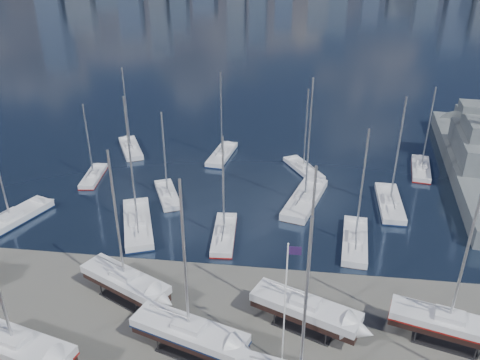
# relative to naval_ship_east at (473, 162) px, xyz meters

# --- Properties ---
(ground) EXTENTS (1400.00, 1400.00, 0.00)m
(ground) POSITION_rel_naval_ship_east_xyz_m (-34.21, -38.52, -1.66)
(ground) COLOR #605E59
(ground) RESTS_ON ground
(water) EXTENTS (1400.00, 600.00, 0.40)m
(water) POSITION_rel_naval_ship_east_xyz_m (-34.21, 271.48, -1.81)
(water) COLOR #1A273D
(water) RESTS_ON ground
(sailboat_cradle_1) EXTENTS (10.88, 5.52, 16.86)m
(sailboat_cradle_1) POSITION_rel_naval_ship_east_xyz_m (-48.82, -44.28, 0.45)
(sailboat_cradle_1) COLOR #2D2D33
(sailboat_cradle_1) RESTS_ON ground
(sailboat_cradle_2) EXTENTS (9.83, 6.72, 15.76)m
(sailboat_cradle_2) POSITION_rel_naval_ship_east_xyz_m (-42.91, -35.10, 0.40)
(sailboat_cradle_2) COLOR #2D2D33
(sailboat_cradle_2) RESTS_ON ground
(sailboat_cradle_3) EXTENTS (10.53, 5.84, 16.38)m
(sailboat_cradle_3) POSITION_rel_naval_ship_east_xyz_m (-35.24, -41.05, 0.43)
(sailboat_cradle_3) COLOR #2D2D33
(sailboat_cradle_3) RESTS_ON ground
(sailboat_cradle_4) EXTENTS (10.13, 6.39, 16.05)m
(sailboat_cradle_4) POSITION_rel_naval_ship_east_xyz_m (-25.65, -36.90, 0.41)
(sailboat_cradle_4) COLOR #2D2D33
(sailboat_cradle_4) RESTS_ON ground
(sailboat_cradle_6) EXTENTS (10.04, 5.32, 15.66)m
(sailboat_cradle_6) POSITION_rel_naval_ship_east_xyz_m (-13.52, -37.21, 0.39)
(sailboat_cradle_6) COLOR #2D2D33
(sailboat_cradle_6) RESTS_ON ground
(sailboat_moored_0) EXTENTS (6.84, 11.70, 16.90)m
(sailboat_moored_0) POSITION_rel_naval_ship_east_xyz_m (-62.12, -23.33, -1.35)
(sailboat_moored_0) COLOR black
(sailboat_moored_0) RESTS_ON water
(sailboat_moored_1) EXTENTS (3.25, 8.31, 12.09)m
(sailboat_moored_1) POSITION_rel_naval_ship_east_xyz_m (-57.09, -9.62, -1.35)
(sailboat_moored_1) COLOR black
(sailboat_moored_1) RESTS_ON water
(sailboat_moored_2) EXTENTS (7.01, 10.05, 14.92)m
(sailboat_moored_2) POSITION_rel_naval_ship_east_xyz_m (-55.19, 1.62, -1.34)
(sailboat_moored_2) COLOR black
(sailboat_moored_2) RESTS_ON water
(sailboat_moored_3) EXTENTS (7.17, 12.04, 17.41)m
(sailboat_moored_3) POSITION_rel_naval_ship_east_xyz_m (-46.05, -22.25, -1.35)
(sailboat_moored_3) COLOR black
(sailboat_moored_3) RESTS_ON water
(sailboat_moored_4) EXTENTS (5.75, 8.76, 12.90)m
(sailboat_moored_4) POSITION_rel_naval_ship_east_xyz_m (-44.47, -14.12, -1.34)
(sailboat_moored_4) COLOR black
(sailboat_moored_4) RESTS_ON water
(sailboat_moored_5) EXTENTS (4.04, 10.19, 14.82)m
(sailboat_moored_5) POSITION_rel_naval_ship_east_xyz_m (-39.23, 0.84, -1.36)
(sailboat_moored_5) COLOR black
(sailboat_moored_5) RESTS_ON water
(sailboat_moored_6) EXTENTS (3.15, 9.16, 13.47)m
(sailboat_moored_6) POSITION_rel_naval_ship_east_xyz_m (-35.12, -23.15, -1.36)
(sailboat_moored_6) COLOR black
(sailboat_moored_6) RESTS_ON water
(sailboat_moored_7) EXTENTS (6.46, 12.35, 17.95)m
(sailboat_moored_7) POSITION_rel_naval_ship_east_xyz_m (-25.60, -13.37, -1.34)
(sailboat_moored_7) COLOR black
(sailboat_moored_7) RESTS_ON water
(sailboat_moored_8) EXTENTS (6.65, 9.19, 13.60)m
(sailboat_moored_8) POSITION_rel_naval_ship_east_xyz_m (-25.83, -3.08, -1.36)
(sailboat_moored_8) COLOR black
(sailboat_moored_8) RESTS_ON water
(sailboat_moored_9) EXTENTS (3.80, 10.10, 14.90)m
(sailboat_moored_9) POSITION_rel_naval_ship_east_xyz_m (-19.81, -22.69, -1.34)
(sailboat_moored_9) COLOR black
(sailboat_moored_9) RESTS_ON water
(sailboat_moored_10) EXTENTS (3.32, 10.64, 15.76)m
(sailboat_moored_10) POSITION_rel_naval_ship_east_xyz_m (-14.36, -12.92, -1.36)
(sailboat_moored_10) COLOR black
(sailboat_moored_10) RESTS_ON water
(sailboat_moored_11) EXTENTS (4.23, 9.64, 13.94)m
(sailboat_moored_11) POSITION_rel_naval_ship_east_xyz_m (-7.75, -0.83, -1.36)
(sailboat_moored_11) COLOR black
(sailboat_moored_11) RESTS_ON water
(naval_ship_east) EXTENTS (13.09, 46.06, 18.10)m
(naval_ship_east) POSITION_rel_naval_ship_east_xyz_m (0.00, 0.00, 0.00)
(naval_ship_east) COLOR slate
(naval_ship_east) RESTS_ON water
(flagpole) EXTENTS (1.04, 0.12, 11.81)m
(flagpole) POSITION_rel_naval_ship_east_xyz_m (-27.36, -41.28, 5.12)
(flagpole) COLOR white
(flagpole) RESTS_ON ground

